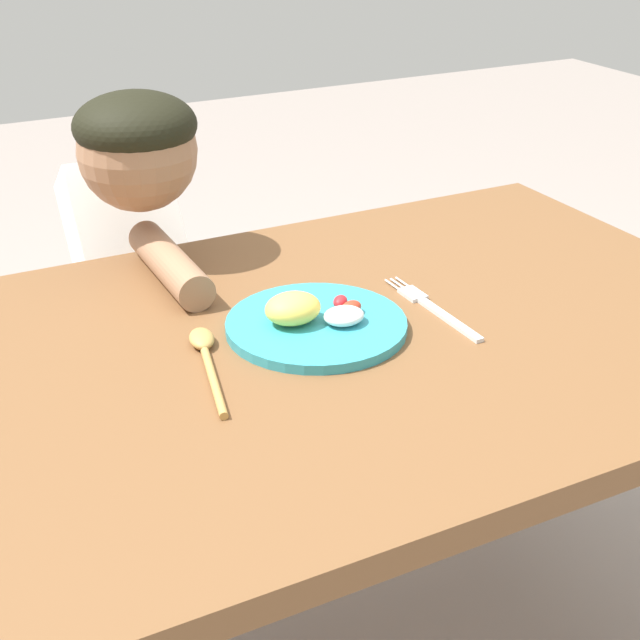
{
  "coord_description": "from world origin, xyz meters",
  "views": [
    {
      "loc": [
        -0.47,
        -0.95,
        1.25
      ],
      "look_at": [
        0.02,
        0.01,
        0.7
      ],
      "focal_mm": 51.38,
      "sensor_mm": 36.0,
      "label": 1
    }
  ],
  "objects": [
    {
      "name": "dining_table",
      "position": [
        0.0,
        0.0,
        0.6
      ],
      "size": [
        1.29,
        0.8,
        0.68
      ],
      "color": "brown",
      "rests_on": "ground_plane"
    },
    {
      "name": "plate",
      "position": [
        0.01,
        0.02,
        0.69
      ],
      "size": [
        0.24,
        0.24,
        0.06
      ],
      "color": "teal",
      "rests_on": "dining_table"
    },
    {
      "name": "fork",
      "position": [
        0.19,
        0.01,
        0.68
      ],
      "size": [
        0.03,
        0.22,
        0.01
      ],
      "rotation": [
        0.0,
        0.0,
        1.59
      ],
      "color": "silver",
      "rests_on": "dining_table"
    },
    {
      "name": "spoon",
      "position": [
        -0.14,
        0.02,
        0.69
      ],
      "size": [
        0.07,
        0.21,
        0.02
      ],
      "rotation": [
        0.0,
        0.0,
        1.35
      ],
      "color": "tan",
      "rests_on": "dining_table"
    },
    {
      "name": "person",
      "position": [
        -0.11,
        0.48,
        0.57
      ],
      "size": [
        0.19,
        0.5,
        0.94
      ],
      "rotation": [
        0.0,
        0.0,
        3.14
      ],
      "color": "#4C4D59",
      "rests_on": "ground_plane"
    }
  ]
}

